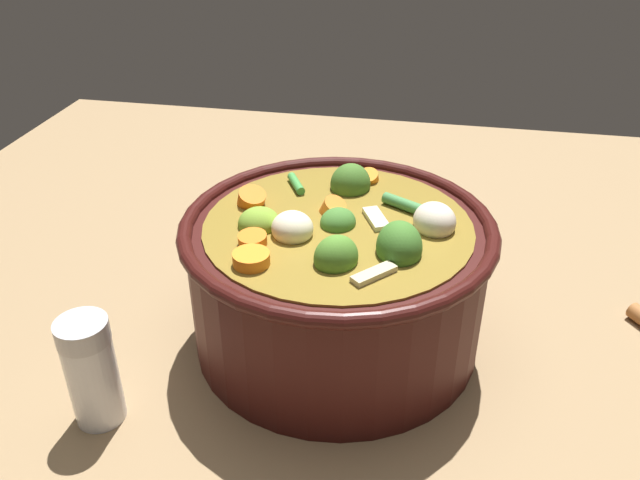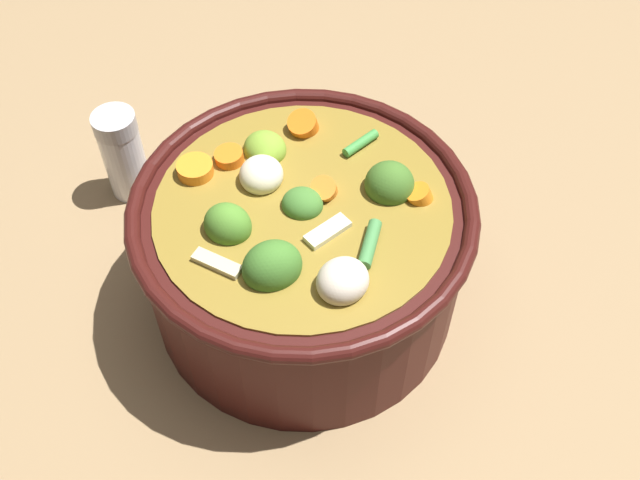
{
  "view_description": "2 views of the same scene",
  "coord_description": "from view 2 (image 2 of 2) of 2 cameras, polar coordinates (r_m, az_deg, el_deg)",
  "views": [
    {
      "loc": [
        -0.45,
        -0.07,
        0.38
      ],
      "look_at": [
        0.0,
        0.01,
        0.1
      ],
      "focal_mm": 36.56,
      "sensor_mm": 36.0,
      "label": 1
    },
    {
      "loc": [
        -0.08,
        -0.35,
        0.52
      ],
      "look_at": [
        0.01,
        -0.02,
        0.1
      ],
      "focal_mm": 41.51,
      "sensor_mm": 36.0,
      "label": 2
    }
  ],
  "objects": [
    {
      "name": "cooking_pot",
      "position": [
        0.58,
        -1.28,
        -0.77
      ],
      "size": [
        0.26,
        0.26,
        0.14
      ],
      "color": "#38110F",
      "rests_on": "ground_plane"
    },
    {
      "name": "salt_shaker",
      "position": [
        0.7,
        -14.93,
        6.42
      ],
      "size": [
        0.04,
        0.04,
        0.09
      ],
      "color": "silver",
      "rests_on": "ground_plane"
    },
    {
      "name": "ground_plane",
      "position": [
        0.63,
        -1.17,
        -4.32
      ],
      "size": [
        1.1,
        1.1,
        0.0
      ],
      "primitive_type": "plane",
      "color": "#8C704C"
    }
  ]
}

